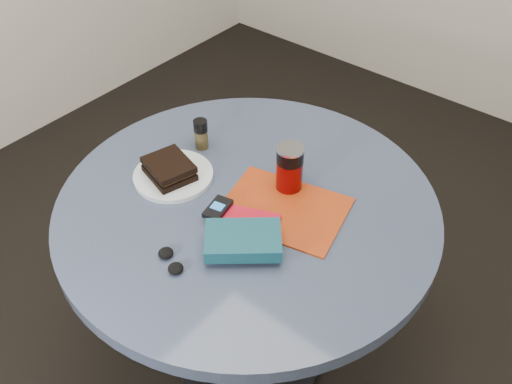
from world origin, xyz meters
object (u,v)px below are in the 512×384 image
Objects in this scene: mp3_player at (218,208)px; table at (248,244)px; soda_can at (290,168)px; novel at (243,240)px; pepper_grinder at (201,134)px; headphones at (171,261)px; sandwich at (169,169)px; magazine at (284,209)px; plate at (173,176)px; red_book at (245,224)px.

table is at bearing 75.40° from mp3_player.
soda_can is 0.26m from novel.
soda_can is 0.22m from mp3_player.
pepper_grinder is 0.45m from headphones.
sandwich is at bearing 126.45° from novel.
soda_can reaches higher than magazine.
sandwich is (-0.22, -0.06, 0.20)m from table.
soda_can is at bearing 2.89° from pepper_grinder.
plate is 0.32m from soda_can.
red_book reaches higher than plate.
magazine is at bearing 46.83° from mp3_player.
sandwich reaches higher than headphones.
plate is 2.21× the size of headphones.
table is 10.87× the size of pepper_grinder.
headphones is (-0.05, -0.39, -0.06)m from soda_can.
table is at bearing 15.83° from sandwich.
novel reaches higher than magazine.
table is 0.20m from red_book.
red_book is at bearing -29.16° from pepper_grinder.
novel is at bearing -99.60° from magazine.
soda_can is 0.85× the size of red_book.
sandwich reaches higher than plate.
plate is 0.31m from headphones.
sandwich is 0.96× the size of red_book.
red_book is 1.78× the size of mp3_player.
table is 6.59× the size of sandwich.
red_book is 0.21m from headphones.
plate is 1.43× the size of sandwich.
magazine is at bearing 21.05° from table.
pepper_grinder reaches higher than novel.
red_book is (-0.03, -0.11, 0.01)m from magazine.
novel is 0.14m from mp3_player.
sandwich reaches higher than magazine.
magazine is (0.31, 0.09, -0.00)m from plate.
soda_can is at bearing 82.38° from headphones.
pepper_grinder is 0.93× the size of headphones.
sandwich is 1.13× the size of soda_can.
mp3_player is (0.23, -0.18, -0.02)m from pepper_grinder.
headphones is at bearing -45.69° from plate.
plate is 0.16m from pepper_grinder.
red_book is (0.01, -0.19, -0.06)m from soda_can.
red_book is 0.08m from novel.
soda_can is 0.75× the size of novel.
pepper_grinder is 0.30× the size of magazine.
plate is 0.28m from red_book.
mp3_player is at bearing 117.56° from novel.
table is 7.47× the size of soda_can.
headphones is at bearing -129.58° from red_book.
mp3_player is at bearing 96.71° from headphones.
mp3_player is (-0.12, -0.12, 0.02)m from magazine.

